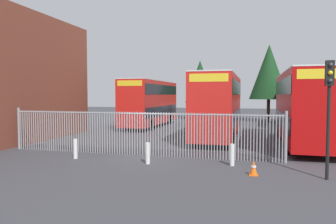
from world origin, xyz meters
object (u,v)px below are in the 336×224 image
at_px(traffic_cone_by_gate, 254,168).
at_px(traffic_light_kerbside, 329,97).
at_px(double_decker_bus_behind_fence_right, 299,101).
at_px(bollard_near_right, 232,155).
at_px(double_decker_bus_behind_fence_left, 219,104).
at_px(bollard_near_left, 75,149).
at_px(double_decker_bus_near_gate, 304,106).
at_px(bollard_center_front, 148,153).
at_px(double_decker_bus_far_back, 151,101).

distance_m(traffic_cone_by_gate, traffic_light_kerbside, 3.73).
xyz_separation_m(double_decker_bus_behind_fence_right, bollard_near_right, (-5.10, -19.35, -1.95)).
bearing_deg(double_decker_bus_behind_fence_left, traffic_cone_by_gate, -76.71).
bearing_deg(double_decker_bus_behind_fence_right, bollard_near_right, -104.75).
height_order(double_decker_bus_behind_fence_right, bollard_near_right, double_decker_bus_behind_fence_right).
bearing_deg(traffic_cone_by_gate, bollard_near_left, 172.36).
bearing_deg(double_decker_bus_behind_fence_right, double_decker_bus_near_gate, -95.99).
relative_size(bollard_center_front, bollard_near_right, 1.00).
bearing_deg(bollard_near_left, traffic_cone_by_gate, -7.64).
relative_size(traffic_cone_by_gate, traffic_light_kerbside, 0.14).
distance_m(double_decker_bus_behind_fence_left, bollard_center_front, 9.79).
bearing_deg(double_decker_bus_near_gate, traffic_cone_by_gate, -109.09).
xyz_separation_m(double_decker_bus_behind_fence_left, bollard_near_right, (1.51, -8.74, -1.95)).
bearing_deg(double_decker_bus_behind_fence_left, traffic_light_kerbside, -63.87).
distance_m(double_decker_bus_behind_fence_left, bollard_near_right, 9.09).
bearing_deg(double_decker_bus_far_back, bollard_near_left, -84.97).
relative_size(bollard_near_left, bollard_near_right, 1.00).
bearing_deg(double_decker_bus_near_gate, bollard_near_right, -118.98).
height_order(double_decker_bus_behind_fence_right, double_decker_bus_far_back, same).
height_order(bollard_center_front, traffic_cone_by_gate, bollard_center_front).
bearing_deg(bollard_near_left, double_decker_bus_near_gate, 32.78).
bearing_deg(traffic_cone_by_gate, double_decker_bus_behind_fence_right, 78.63).
height_order(bollard_near_left, bollard_center_front, same).
bearing_deg(double_decker_bus_behind_fence_left, bollard_center_front, -102.85).
relative_size(double_decker_bus_near_gate, traffic_cone_by_gate, 18.32).
height_order(bollard_near_left, traffic_cone_by_gate, bollard_near_left).
height_order(double_decker_bus_far_back, bollard_center_front, double_decker_bus_far_back).
distance_m(double_decker_bus_near_gate, bollard_near_right, 8.04).
relative_size(bollard_near_right, traffic_cone_by_gate, 1.61).
relative_size(double_decker_bus_behind_fence_right, bollard_near_left, 11.38).
bearing_deg(bollard_near_left, bollard_center_front, -3.66).
distance_m(bollard_center_front, bollard_near_right, 3.70).
height_order(bollard_near_left, traffic_light_kerbside, traffic_light_kerbside).
bearing_deg(traffic_cone_by_gate, double_decker_bus_far_back, 119.70).
distance_m(double_decker_bus_behind_fence_right, traffic_cone_by_gate, 21.36).
relative_size(double_decker_bus_behind_fence_right, traffic_light_kerbside, 2.51).
bearing_deg(double_decker_bus_behind_fence_right, double_decker_bus_far_back, -164.59).
distance_m(double_decker_bus_near_gate, double_decker_bus_far_back, 15.29).
relative_size(bollard_near_left, traffic_light_kerbside, 0.22).
relative_size(double_decker_bus_behind_fence_right, double_decker_bus_far_back, 1.00).
height_order(bollard_near_right, traffic_light_kerbside, traffic_light_kerbside).
xyz_separation_m(double_decker_bus_near_gate, traffic_cone_by_gate, (-2.88, -8.31, -2.13)).
relative_size(double_decker_bus_near_gate, bollard_near_right, 11.38).
height_order(double_decker_bus_near_gate, traffic_light_kerbside, double_decker_bus_near_gate).
relative_size(double_decker_bus_far_back, bollard_near_left, 11.38).
relative_size(double_decker_bus_behind_fence_left, bollard_near_left, 11.38).
bearing_deg(double_decker_bus_far_back, bollard_near_right, -60.46).
bearing_deg(bollard_near_left, traffic_light_kerbside, -5.55).
height_order(double_decker_bus_behind_fence_left, double_decker_bus_behind_fence_right, same).
bearing_deg(traffic_light_kerbside, double_decker_bus_near_gate, 87.91).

